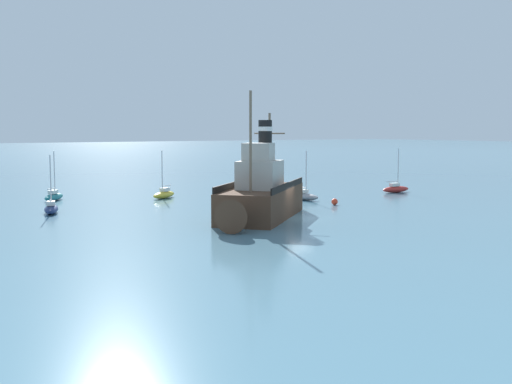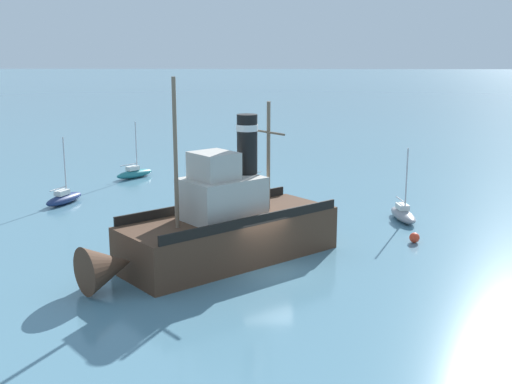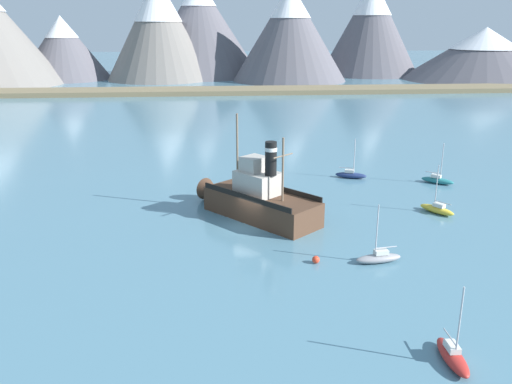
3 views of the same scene
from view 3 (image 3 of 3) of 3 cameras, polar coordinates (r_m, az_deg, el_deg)
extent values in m
plane|color=teal|center=(50.96, -0.96, -3.63)|extent=(600.00, 600.00, 0.00)
cone|color=#56545B|center=(191.94, -19.68, 14.11)|extent=(29.70, 29.70, 19.92)
cone|color=white|center=(191.77, -19.89, 16.07)|extent=(10.70, 10.70, 6.83)
cone|color=slate|center=(183.45, -10.24, 16.56)|extent=(34.06, 34.06, 31.78)
cone|color=#56545B|center=(193.60, -6.02, 16.79)|extent=(41.65, 41.65, 31.88)
cone|color=#56545B|center=(177.17, 3.58, 16.34)|extent=(36.03, 36.03, 29.15)
cone|color=white|center=(177.22, 3.64, 19.44)|extent=(13.08, 13.08, 10.08)
cone|color=#56545B|center=(201.14, 12.02, 16.58)|extent=(34.35, 34.35, 32.07)
cone|color=#56545B|center=(194.57, 22.87, 13.28)|extent=(51.29, 51.29, 16.39)
cone|color=white|center=(194.37, 23.04, 14.70)|extent=(22.26, 22.26, 6.78)
cube|color=#7A6B4C|center=(146.41, -3.47, 10.59)|extent=(240.00, 12.00, 1.20)
cube|color=#4C3323|center=(52.64, 0.57, -1.52)|extent=(11.22, 11.92, 2.40)
cone|color=#4C3323|center=(57.59, -4.63, 0.12)|extent=(3.35, 3.36, 2.35)
cube|color=#B2ADA3|center=(52.26, 0.18, 0.98)|extent=(4.89, 4.99, 2.20)
cube|color=#B2ADA3|center=(52.11, -0.22, 2.99)|extent=(2.97, 2.95, 1.40)
cylinder|color=black|center=(50.42, 1.57, 3.54)|extent=(1.10, 1.10, 3.20)
cylinder|color=silver|center=(50.21, 1.58, 4.53)|extent=(1.16, 1.16, 0.35)
cylinder|color=#75604C|center=(53.49, -1.98, 4.30)|extent=(0.20, 0.20, 7.50)
cylinder|color=#75604C|center=(49.66, 2.84, 2.35)|extent=(0.20, 0.20, 6.00)
cylinder|color=#75604C|center=(49.33, 2.86, 3.83)|extent=(2.03, 1.80, 0.12)
cube|color=black|center=(50.72, -1.11, -0.55)|extent=(7.61, 8.65, 0.50)
cube|color=black|center=(53.70, 2.16, 0.48)|extent=(7.61, 8.65, 0.50)
ellipsoid|color=#B22823|center=(33.79, 19.98, -16.01)|extent=(1.18, 3.82, 0.70)
cube|color=silver|center=(33.66, 19.95, -15.07)|extent=(0.66, 1.11, 0.36)
cylinder|color=#B7B7BC|center=(32.30, 20.65, -12.65)|extent=(0.10, 0.10, 4.20)
cylinder|color=#B7B7BC|center=(33.78, 19.75, -14.19)|extent=(0.12, 1.80, 0.08)
ellipsoid|color=gold|center=(57.23, 18.50, -1.78)|extent=(3.05, 3.76, 0.70)
cube|color=silver|center=(56.97, 18.72, -1.32)|extent=(1.15, 1.27, 0.36)
cylinder|color=#B7B7BC|center=(56.66, 18.49, 0.64)|extent=(0.10, 0.10, 4.20)
cylinder|color=#B7B7BC|center=(56.66, 19.09, -1.07)|extent=(1.08, 1.53, 0.08)
ellipsoid|color=navy|center=(67.32, 9.96, 1.74)|extent=(3.95, 2.33, 0.70)
cube|color=silver|center=(67.20, 9.81, 2.19)|extent=(1.25, 0.98, 0.36)
cylinder|color=#B7B7BC|center=(66.68, 10.33, 3.75)|extent=(0.10, 0.10, 4.20)
cylinder|color=#B7B7BC|center=(67.14, 9.49, 2.52)|extent=(1.72, 0.69, 0.08)
ellipsoid|color=#23757A|center=(67.61, 18.55, 1.15)|extent=(3.65, 3.23, 0.70)
cube|color=silver|center=(67.52, 18.43, 1.60)|extent=(1.26, 1.19, 0.36)
cylinder|color=#B7B7BC|center=(66.92, 19.00, 3.11)|extent=(0.10, 0.10, 4.20)
cylinder|color=#B7B7BC|center=(67.52, 18.14, 1.96)|extent=(1.45, 1.19, 0.08)
ellipsoid|color=gray|center=(44.56, 12.76, -6.83)|extent=(3.92, 1.62, 0.70)
cube|color=silver|center=(44.43, 13.04, -6.18)|extent=(1.18, 0.79, 0.36)
cylinder|color=#B7B7BC|center=(43.50, 12.62, -3.94)|extent=(0.10, 0.10, 4.20)
cylinder|color=#B7B7BC|center=(44.45, 13.54, -5.69)|extent=(1.79, 0.33, 0.08)
sphere|color=red|center=(43.64, 6.31, -7.09)|extent=(0.61, 0.61, 0.61)
camera|label=1|loc=(87.48, -30.14, 7.79)|focal=45.00mm
camera|label=2|loc=(55.49, -35.86, 6.92)|focal=45.00mm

